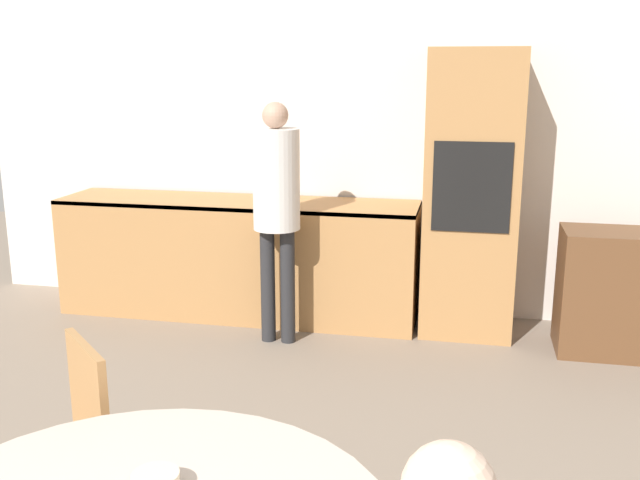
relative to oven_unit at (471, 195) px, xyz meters
The scene contains 5 objects.
wall_back 0.76m from the oven_unit, 151.15° to the left, with size 6.63×0.05×2.60m.
kitchen_counter 1.80m from the oven_unit, behind, with size 2.72×0.60×0.89m.
oven_unit is the anchor object (origin of this frame).
chair_far_left 3.30m from the oven_unit, 115.36° to the right, with size 0.57×0.57×0.91m.
person_standing 1.37m from the oven_unit, 158.40° to the right, with size 0.31×0.31×1.65m.
Camera 1 is at (0.59, -0.19, 1.86)m, focal length 40.00 mm.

